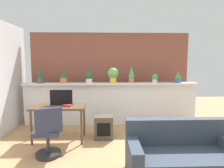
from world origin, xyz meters
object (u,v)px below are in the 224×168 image
at_px(side_cube_shelf, 104,127).
at_px(book_on_desk, 67,106).
at_px(potted_plant_1, 64,77).
at_px(potted_plant_5, 155,78).
at_px(desk, 59,110).
at_px(office_chair, 48,136).
at_px(couch, 181,158).
at_px(potted_plant_3, 113,74).
at_px(potted_plant_0, 40,76).
at_px(tv_monitor, 61,97).
at_px(potted_plant_6, 178,77).
at_px(potted_plant_4, 131,75).
at_px(potted_plant_2, 89,77).

height_order(side_cube_shelf, book_on_desk, book_on_desk).
height_order(potted_plant_1, potted_plant_5, potted_plant_1).
bearing_deg(potted_plant_5, desk, -156.09).
bearing_deg(office_chair, couch, -17.87).
bearing_deg(potted_plant_3, side_cube_shelf, -105.10).
bearing_deg(potted_plant_0, potted_plant_3, -1.23).
height_order(potted_plant_0, desk, potted_plant_0).
height_order(potted_plant_1, tv_monitor, potted_plant_1).
distance_m(tv_monitor, office_chair, 1.00).
relative_size(potted_plant_0, potted_plant_6, 1.33).
xyz_separation_m(potted_plant_3, book_on_desk, (-1.00, -1.07, -0.58)).
height_order(potted_plant_0, couch, potted_plant_0).
bearing_deg(potted_plant_6, potted_plant_4, -178.59).
bearing_deg(office_chair, potted_plant_4, 47.10).
height_order(side_cube_shelf, couch, couch).
bearing_deg(potted_plant_3, tv_monitor, -141.25).
relative_size(potted_plant_0, desk, 0.37).
distance_m(potted_plant_2, potted_plant_4, 1.11).
distance_m(potted_plant_0, potted_plant_1, 0.60).
relative_size(potted_plant_5, tv_monitor, 0.50).
bearing_deg(potted_plant_2, office_chair, -107.67).
height_order(potted_plant_6, office_chair, potted_plant_6).
distance_m(potted_plant_5, desk, 2.57).
relative_size(potted_plant_4, desk, 0.39).
height_order(potted_plant_2, potted_plant_3, potted_plant_3).
height_order(potted_plant_1, potted_plant_2, potted_plant_1).
distance_m(potted_plant_1, book_on_desk, 1.26).
distance_m(potted_plant_2, couch, 3.07).
height_order(tv_monitor, couch, tv_monitor).
xyz_separation_m(potted_plant_2, couch, (1.52, -2.47, -0.99)).
xyz_separation_m(potted_plant_5, couch, (-0.21, -2.45, -0.96)).
distance_m(desk, book_on_desk, 0.22).
bearing_deg(potted_plant_1, side_cube_shelf, -42.09).
distance_m(potted_plant_2, potted_plant_6, 2.37).
xyz_separation_m(potted_plant_5, side_cube_shelf, (-1.34, -0.91, -1.00)).
bearing_deg(office_chair, book_on_desk, 74.17).
height_order(potted_plant_3, side_cube_shelf, potted_plant_3).
xyz_separation_m(potted_plant_1, office_chair, (0.09, -1.82, -0.89)).
bearing_deg(desk, potted_plant_6, 20.21).
height_order(potted_plant_0, potted_plant_3, same).
distance_m(potted_plant_3, couch, 2.81).
xyz_separation_m(potted_plant_0, potted_plant_5, (2.98, -0.03, -0.06)).
bearing_deg(book_on_desk, potted_plant_1, 104.42).
height_order(potted_plant_1, couch, potted_plant_1).
xyz_separation_m(tv_monitor, office_chair, (-0.05, -0.85, -0.52)).
relative_size(potted_plant_0, potted_plant_2, 1.37).
bearing_deg(potted_plant_6, potted_plant_2, -178.92).
distance_m(potted_plant_0, tv_monitor, 1.27).
xyz_separation_m(potted_plant_4, potted_plant_5, (0.61, -0.03, -0.08)).
distance_m(potted_plant_5, book_on_desk, 2.41).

